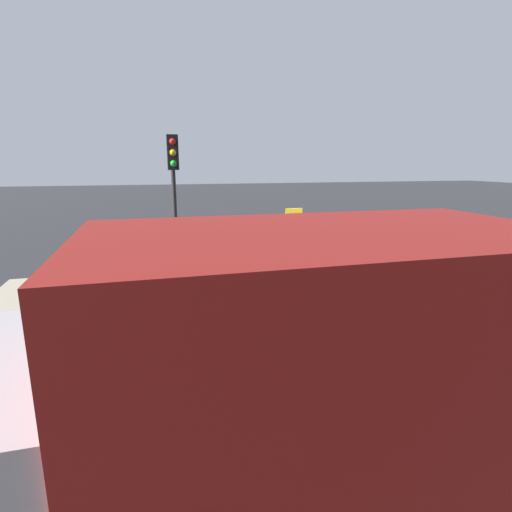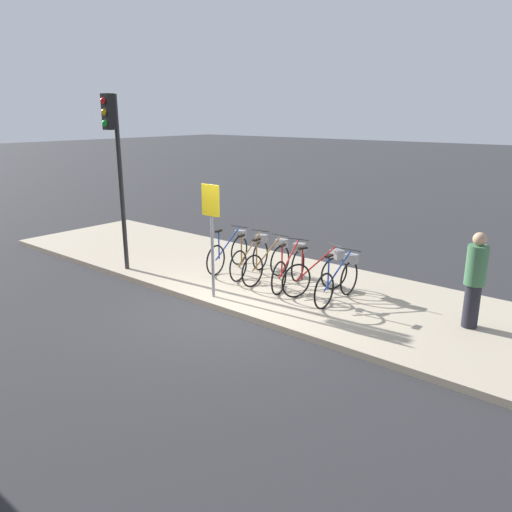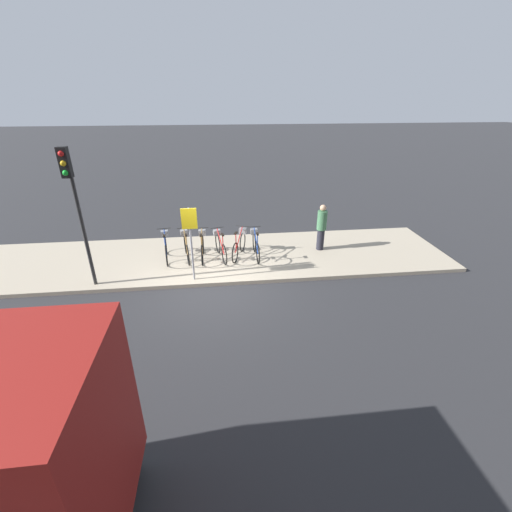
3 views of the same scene
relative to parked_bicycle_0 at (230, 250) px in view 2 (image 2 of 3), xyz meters
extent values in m
plane|color=#2D2D30|center=(1.57, -1.89, -0.57)|extent=(120.00, 120.00, 0.00)
cube|color=#B7A88E|center=(1.57, 0.00, -0.51)|extent=(16.24, 3.78, 0.12)
torus|color=black|center=(0.08, -0.57, -0.10)|extent=(0.13, 0.70, 0.70)
torus|color=black|center=(-0.05, 0.38, -0.10)|extent=(0.13, 0.70, 0.70)
cylinder|color=navy|center=(0.01, -0.09, 0.19)|extent=(0.17, 0.97, 0.59)
cylinder|color=navy|center=(0.06, -0.44, 0.22)|extent=(0.04, 0.04, 0.63)
cube|color=black|center=(0.06, -0.44, 0.55)|extent=(0.10, 0.21, 0.04)
cylinder|color=#262626|center=(-0.05, 0.38, 0.50)|extent=(0.46, 0.09, 0.02)
cube|color=gray|center=(-0.06, 0.43, 0.30)|extent=(0.27, 0.23, 0.18)
torus|color=black|center=(0.77, -0.58, -0.10)|extent=(0.15, 0.70, 0.70)
torus|color=black|center=(0.61, 0.37, -0.10)|extent=(0.15, 0.70, 0.70)
cylinder|color=olive|center=(0.69, -0.11, 0.19)|extent=(0.19, 0.97, 0.59)
cylinder|color=olive|center=(0.75, -0.45, 0.22)|extent=(0.04, 0.04, 0.63)
cube|color=black|center=(0.75, -0.45, 0.55)|extent=(0.10, 0.21, 0.04)
cylinder|color=#262626|center=(0.61, 0.37, 0.50)|extent=(0.46, 0.10, 0.02)
cube|color=gray|center=(0.60, 0.42, 0.30)|extent=(0.27, 0.24, 0.18)
torus|color=black|center=(1.23, -0.65, -0.10)|extent=(0.04, 0.70, 0.70)
torus|color=black|center=(1.22, 0.31, -0.10)|extent=(0.04, 0.70, 0.70)
cylinder|color=olive|center=(1.23, -0.17, 0.19)|extent=(0.03, 0.98, 0.59)
cylinder|color=olive|center=(1.23, -0.52, 0.22)|extent=(0.03, 0.03, 0.63)
cube|color=black|center=(1.23, -0.52, 0.55)|extent=(0.07, 0.20, 0.04)
cylinder|color=#262626|center=(1.22, 0.31, 0.50)|extent=(0.46, 0.02, 0.02)
cube|color=gray|center=(1.22, 0.36, 0.30)|extent=(0.24, 0.20, 0.18)
torus|color=black|center=(1.94, -0.68, -0.10)|extent=(0.18, 0.69, 0.70)
torus|color=black|center=(1.75, 0.26, -0.10)|extent=(0.18, 0.69, 0.70)
cylinder|color=red|center=(1.84, -0.21, 0.19)|extent=(0.23, 0.96, 0.59)
cylinder|color=red|center=(1.92, -0.55, 0.22)|extent=(0.04, 0.04, 0.63)
cube|color=black|center=(1.92, -0.55, 0.55)|extent=(0.11, 0.21, 0.04)
cylinder|color=#262626|center=(1.75, 0.26, 0.50)|extent=(0.46, 0.12, 0.02)
cube|color=gray|center=(1.74, 0.31, 0.30)|extent=(0.28, 0.25, 0.18)
torus|color=black|center=(2.30, -0.59, -0.10)|extent=(0.27, 0.67, 0.70)
torus|color=black|center=(2.62, 0.32, -0.10)|extent=(0.27, 0.67, 0.70)
cylinder|color=red|center=(2.46, -0.14, 0.19)|extent=(0.36, 0.93, 0.59)
cylinder|color=red|center=(2.35, -0.46, 0.22)|extent=(0.04, 0.04, 0.63)
cube|color=black|center=(2.35, -0.46, 0.55)|extent=(0.13, 0.21, 0.04)
cylinder|color=#262626|center=(2.62, 0.32, 0.50)|extent=(0.44, 0.18, 0.02)
cube|color=gray|center=(2.64, 0.36, 0.30)|extent=(0.29, 0.27, 0.18)
torus|color=black|center=(3.04, -0.75, -0.10)|extent=(0.05, 0.70, 0.70)
torus|color=black|center=(3.02, 0.21, -0.10)|extent=(0.05, 0.70, 0.70)
cylinder|color=navy|center=(3.03, -0.27, 0.19)|extent=(0.05, 0.98, 0.59)
cylinder|color=navy|center=(3.04, -0.61, 0.22)|extent=(0.03, 0.03, 0.63)
cube|color=black|center=(3.04, -0.61, 0.55)|extent=(0.07, 0.20, 0.04)
cylinder|color=#262626|center=(3.02, 0.21, 0.50)|extent=(0.46, 0.03, 0.02)
cube|color=gray|center=(3.02, 0.26, 0.30)|extent=(0.24, 0.20, 0.18)
cylinder|color=#23232D|center=(5.40, 0.15, -0.07)|extent=(0.26, 0.26, 0.76)
cylinder|color=#3F724C|center=(5.40, 0.15, 0.65)|extent=(0.34, 0.34, 0.68)
sphere|color=tan|center=(5.40, 0.15, 1.10)|extent=(0.22, 0.22, 0.22)
cylinder|color=#2D2D2D|center=(-1.89, -1.54, 1.52)|extent=(0.10, 0.10, 3.93)
cube|color=black|center=(-1.89, -1.72, 3.11)|extent=(0.24, 0.20, 0.75)
sphere|color=red|center=(-1.89, -1.82, 3.34)|extent=(0.14, 0.14, 0.14)
sphere|color=gold|center=(-1.89, -1.82, 3.11)|extent=(0.14, 0.14, 0.14)
sphere|color=green|center=(-1.89, -1.82, 2.88)|extent=(0.14, 0.14, 0.14)
cylinder|color=#99999E|center=(1.00, -1.59, 0.67)|extent=(0.06, 0.06, 2.24)
cube|color=yellow|center=(1.00, -1.61, 1.49)|extent=(0.44, 0.03, 0.60)
camera|label=1|loc=(-2.49, -10.87, 2.88)|focal=28.00mm
camera|label=2|loc=(7.61, -8.27, 3.08)|focal=35.00mm
camera|label=3|loc=(1.82, -10.82, 4.64)|focal=24.00mm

